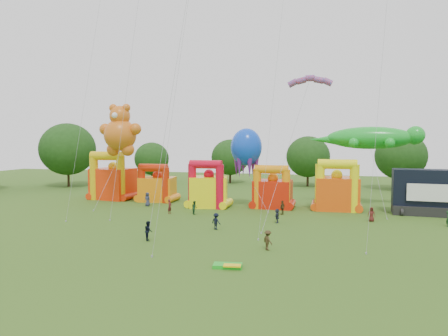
% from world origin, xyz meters
% --- Properties ---
extents(ground, '(160.00, 160.00, 0.00)m').
position_xyz_m(ground, '(0.00, 0.00, 0.00)').
color(ground, '#365B19').
rests_on(ground, ground).
extents(tree_ring, '(120.33, 122.40, 12.07)m').
position_xyz_m(tree_ring, '(-1.15, 0.60, 6.26)').
color(tree_ring, '#352314').
rests_on(tree_ring, ground).
extents(bouncy_castle_0, '(6.26, 5.31, 7.20)m').
position_xyz_m(bouncy_castle_0, '(-19.82, 29.64, 2.72)').
color(bouncy_castle_0, red).
rests_on(bouncy_castle_0, ground).
extents(bouncy_castle_1, '(5.17, 4.34, 5.49)m').
position_xyz_m(bouncy_castle_1, '(-12.40, 29.29, 2.10)').
color(bouncy_castle_1, orange).
rests_on(bouncy_castle_1, ground).
extents(bouncy_castle_2, '(5.45, 4.71, 6.27)m').
position_xyz_m(bouncy_castle_2, '(-3.69, 26.32, 2.39)').
color(bouncy_castle_2, '#F9EE0D').
rests_on(bouncy_castle_2, ground).
extents(bouncy_castle_3, '(4.91, 4.00, 5.67)m').
position_xyz_m(bouncy_castle_3, '(4.58, 27.87, 2.17)').
color(bouncy_castle_3, red).
rests_on(bouncy_castle_3, ground).
extents(bouncy_castle_4, '(5.53, 4.55, 6.49)m').
position_xyz_m(bouncy_castle_4, '(12.63, 28.38, 2.46)').
color(bouncy_castle_4, '#EC4D0C').
rests_on(bouncy_castle_4, ground).
extents(stage_trailer, '(8.73, 3.72, 5.43)m').
position_xyz_m(stage_trailer, '(23.41, 27.76, 2.62)').
color(stage_trailer, black).
rests_on(stage_trailer, ground).
extents(teddy_bear_kite, '(6.09, 7.53, 13.81)m').
position_xyz_m(teddy_bear_kite, '(-15.87, 24.32, 8.21)').
color(teddy_bear_kite, '#D06417').
rests_on(teddy_bear_kite, ground).
extents(gecko_kite, '(14.63, 11.77, 10.78)m').
position_xyz_m(gecko_kite, '(17.13, 30.98, 7.08)').
color(gecko_kite, green).
rests_on(gecko_kite, ground).
extents(octopus_kite, '(5.71, 6.07, 10.49)m').
position_xyz_m(octopus_kite, '(1.84, 27.06, 5.31)').
color(octopus_kite, blue).
rests_on(octopus_kite, ground).
extents(parafoil_kites, '(24.84, 11.98, 31.66)m').
position_xyz_m(parafoil_kites, '(0.64, 16.63, 11.21)').
color(parafoil_kites, red).
rests_on(parafoil_kites, ground).
extents(diamond_kites, '(33.03, 16.32, 30.87)m').
position_xyz_m(diamond_kites, '(1.36, 12.11, 14.17)').
color(diamond_kites, red).
rests_on(diamond_kites, ground).
extents(folded_kite_bundle, '(2.12, 1.32, 0.31)m').
position_xyz_m(folded_kite_bundle, '(4.98, 2.61, 0.14)').
color(folded_kite_bundle, green).
rests_on(folded_kite_bundle, ground).
extents(spectator_0, '(1.04, 0.83, 1.85)m').
position_xyz_m(spectator_0, '(-11.80, 24.93, 0.93)').
color(spectator_0, '#2A2F47').
rests_on(spectator_0, ground).
extents(spectator_1, '(0.50, 0.69, 1.73)m').
position_xyz_m(spectator_1, '(-6.79, 20.54, 0.87)').
color(spectator_1, '#54181B').
rests_on(spectator_1, ground).
extents(spectator_2, '(0.95, 0.99, 1.61)m').
position_xyz_m(spectator_2, '(-3.80, 20.99, 0.80)').
color(spectator_2, '#1B4526').
rests_on(spectator_2, ground).
extents(spectator_3, '(1.22, 1.02, 1.64)m').
position_xyz_m(spectator_3, '(0.93, 13.78, 0.82)').
color(spectator_3, black).
rests_on(spectator_3, ground).
extents(spectator_4, '(0.76, 1.07, 1.69)m').
position_xyz_m(spectator_4, '(6.39, 23.39, 0.85)').
color(spectator_4, '#43391B').
rests_on(spectator_4, ground).
extents(spectator_5, '(0.52, 1.44, 1.53)m').
position_xyz_m(spectator_5, '(6.37, 18.53, 0.76)').
color(spectator_5, '#222739').
rests_on(spectator_5, ground).
extents(spectator_6, '(0.86, 0.64, 1.58)m').
position_xyz_m(spectator_6, '(16.20, 21.78, 0.79)').
color(spectator_6, '#4E1A16').
rests_on(spectator_6, ground).
extents(spectator_7, '(0.62, 0.70, 1.62)m').
position_xyz_m(spectator_7, '(23.55, 21.14, 0.81)').
color(spectator_7, '#173B1F').
rests_on(spectator_7, ground).
extents(spectator_8, '(0.99, 1.05, 1.72)m').
position_xyz_m(spectator_8, '(-3.67, 8.14, 0.86)').
color(spectator_8, black).
rests_on(spectator_8, ground).
extents(spectator_9, '(1.16, 1.18, 1.63)m').
position_xyz_m(spectator_9, '(6.98, 7.70, 0.81)').
color(spectator_9, '#382C16').
rests_on(spectator_9, ground).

